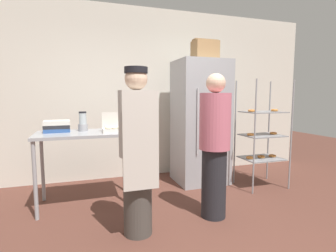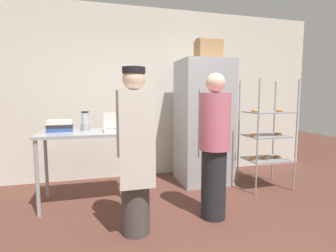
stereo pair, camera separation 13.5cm
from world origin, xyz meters
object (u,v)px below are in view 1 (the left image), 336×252
object	(u,v)px
refrigerator	(200,122)
donut_box	(114,128)
blender_pitcher	(83,122)
binder_stack	(57,126)
cardboard_storage_box	(205,50)
person_baker	(137,150)
person_customer	(215,145)
baking_rack	(262,136)

from	to	relation	value
refrigerator	donut_box	size ratio (longest dim) A/B	6.91
blender_pitcher	binder_stack	world-z (taller)	blender_pitcher
refrigerator	binder_stack	xyz separation A→B (m)	(-2.09, -0.24, 0.04)
cardboard_storage_box	person_baker	distance (m)	2.18
binder_stack	person_baker	size ratio (longest dim) A/B	0.19
cardboard_storage_box	person_customer	size ratio (longest dim) A/B	0.23
refrigerator	blender_pitcher	bearing A→B (deg)	-171.92
refrigerator	blender_pitcher	world-z (taller)	refrigerator
blender_pitcher	person_baker	world-z (taller)	person_baker
donut_box	person_baker	xyz separation A→B (m)	(0.13, -0.82, -0.12)
donut_box	baking_rack	bearing A→B (deg)	-0.23
blender_pitcher	cardboard_storage_box	distance (m)	2.09
refrigerator	baking_rack	world-z (taller)	refrigerator
baking_rack	cardboard_storage_box	xyz separation A→B (m)	(-0.77, 0.43, 1.29)
baking_rack	binder_stack	size ratio (longest dim) A/B	5.03
blender_pitcher	refrigerator	bearing A→B (deg)	8.08
baking_rack	cardboard_storage_box	bearing A→B (deg)	150.55
blender_pitcher	person_baker	xyz separation A→B (m)	(0.49, -1.06, -0.18)
person_customer	refrigerator	bearing A→B (deg)	71.94
blender_pitcher	binder_stack	size ratio (longest dim) A/B	0.78
binder_stack	blender_pitcher	bearing A→B (deg)	-1.75
binder_stack	donut_box	bearing A→B (deg)	-20.74
refrigerator	baking_rack	xyz separation A→B (m)	(0.79, -0.51, -0.18)
donut_box	binder_stack	bearing A→B (deg)	159.26
baking_rack	blender_pitcher	distance (m)	2.60
binder_stack	person_customer	distance (m)	1.96
person_baker	person_customer	xyz separation A→B (m)	(0.90, 0.11, -0.03)
donut_box	binder_stack	distance (m)	0.72
refrigerator	person_customer	xyz separation A→B (m)	(-0.39, -1.21, -0.14)
person_baker	cardboard_storage_box	bearing A→B (deg)	43.34
baking_rack	blender_pitcher	bearing A→B (deg)	174.35
refrigerator	donut_box	world-z (taller)	refrigerator
baking_rack	donut_box	size ratio (longest dim) A/B	5.78
cardboard_storage_box	baking_rack	bearing A→B (deg)	-29.45
refrigerator	baking_rack	distance (m)	0.96
refrigerator	person_customer	distance (m)	1.28
binder_stack	cardboard_storage_box	size ratio (longest dim) A/B	0.85
cardboard_storage_box	person_baker	size ratio (longest dim) A/B	0.23
donut_box	person_baker	world-z (taller)	person_baker
person_baker	blender_pitcher	bearing A→B (deg)	114.66
baking_rack	binder_stack	xyz separation A→B (m)	(-2.88, 0.26, 0.22)
refrigerator	baking_rack	bearing A→B (deg)	-32.70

